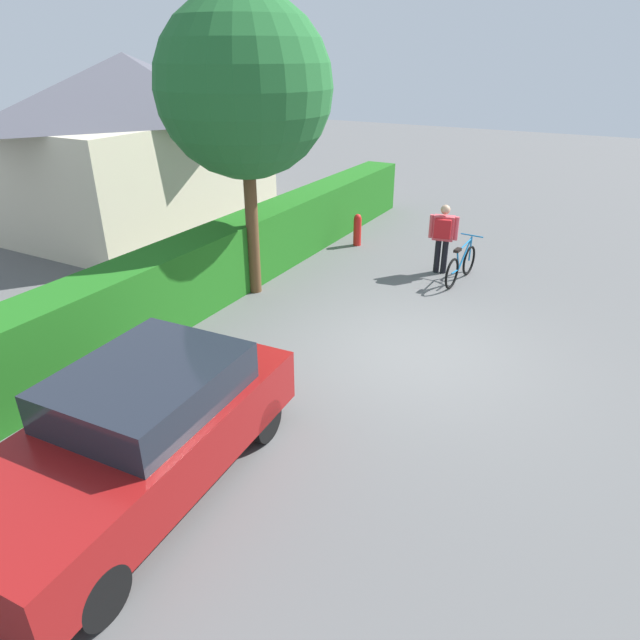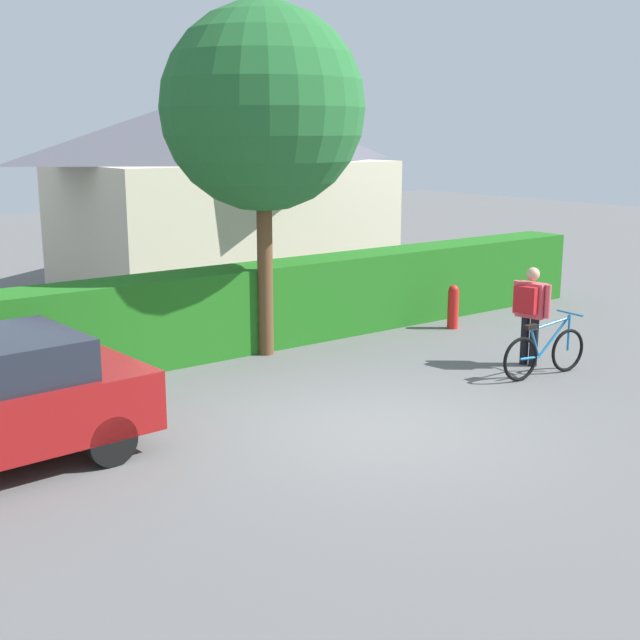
{
  "view_description": "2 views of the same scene",
  "coord_description": "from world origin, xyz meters",
  "views": [
    {
      "loc": [
        -7.69,
        -2.48,
        4.47
      ],
      "look_at": [
        -1.25,
        1.05,
        0.88
      ],
      "focal_mm": 30.84,
      "sensor_mm": 36.0,
      "label": 1
    },
    {
      "loc": [
        -6.47,
        -7.4,
        3.57
      ],
      "look_at": [
        -0.03,
        1.09,
        1.17
      ],
      "focal_mm": 47.48,
      "sensor_mm": 36.0,
      "label": 2
    }
  ],
  "objects": [
    {
      "name": "ground_plane",
      "position": [
        0.0,
        0.0,
        0.0
      ],
      "size": [
        60.0,
        60.0,
        0.0
      ],
      "primitive_type": "plane",
      "color": "#5B5B5B"
    },
    {
      "name": "house_distant",
      "position": [
        3.49,
        9.41,
        2.28
      ],
      "size": [
        7.14,
        4.88,
        4.47
      ],
      "color": "beige",
      "rests_on": "ground"
    },
    {
      "name": "fire_hydrant",
      "position": [
        4.64,
        3.2,
        0.41
      ],
      "size": [
        0.2,
        0.2,
        0.81
      ],
      "color": "red",
      "rests_on": "ground"
    },
    {
      "name": "tree_kerbside",
      "position": [
        0.89,
        3.75,
        3.88
      ],
      "size": [
        3.16,
        3.16,
        5.47
      ],
      "color": "brown",
      "rests_on": "ground"
    },
    {
      "name": "parked_car_near",
      "position": [
        -4.39,
        1.59,
        0.73
      ],
      "size": [
        4.14,
        2.02,
        1.42
      ],
      "color": "maroon",
      "rests_on": "ground"
    },
    {
      "name": "person_rider",
      "position": [
        3.74,
        0.74,
        0.92
      ],
      "size": [
        0.4,
        0.63,
        1.53
      ],
      "color": "black",
      "rests_on": "ground"
    },
    {
      "name": "bicycle",
      "position": [
        3.46,
        0.2,
        0.37
      ],
      "size": [
        1.62,
        0.5,
        0.92
      ],
      "color": "black",
      "rests_on": "ground"
    },
    {
      "name": "hedge_row",
      "position": [
        0.0,
        4.25,
        0.69
      ],
      "size": [
        17.18,
        0.9,
        1.38
      ],
      "primitive_type": "cube",
      "color": "#1E651A",
      "rests_on": "ground"
    }
  ]
}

